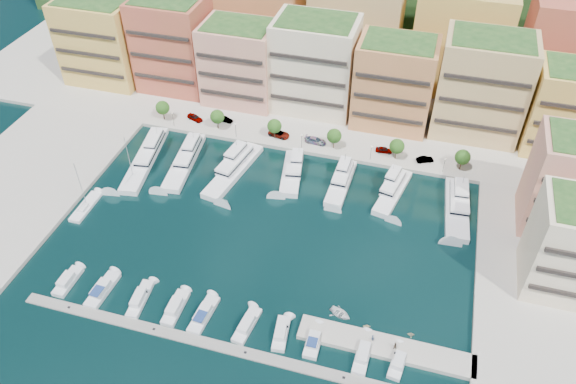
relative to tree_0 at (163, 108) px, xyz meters
The scene contains 61 objects.
ground 52.39m from the tree_0, 39.95° to the right, with size 400.00×400.00×0.00m, color black.
north_quay 49.34m from the tree_0, 35.47° to the left, with size 220.00×64.00×2.00m, color #9E998E.
east_quay 110.22m from the tree_0, 22.14° to the right, with size 34.00×76.00×2.00m, color #9E998E.
west_quay 47.21m from the tree_0, 117.93° to the right, with size 34.00×76.00×2.00m, color #9E998E.
hillside 86.46m from the tree_0, 62.40° to the left, with size 240.00×40.00×58.00m, color #1A3616.
south_pontoon 73.65m from the tree_0, 59.77° to the right, with size 72.00×2.20×0.35m, color gray.
finger_pier 89.46m from the tree_0, 38.41° to the right, with size 32.00×5.00×2.00m, color #9E998E.
apartment_0 31.96m from the tree_0, 147.61° to the left, with size 22.00×16.50×24.80m.
apartment_1 21.20m from the tree_0, 102.21° to the left, with size 20.00×16.50×26.80m.
apartment_2 24.86m from the tree_0, 44.13° to the left, with size 20.00×15.50×22.80m.
apartment_3 43.22m from the tree_0, 25.95° to the left, with size 22.00×16.50×25.80m.
apartment_4 62.75m from the tree_0, 15.37° to the left, with size 20.00×15.50×23.80m.
apartment_5 84.60m from the tree_0, 12.71° to the left, with size 22.00×16.50×26.80m.
apartment_6 105.57m from the tree_0, ahead, with size 20.00×15.50×22.80m.
apartment_east_a 103.17m from the tree_0, ahead, with size 18.00×14.50×22.80m.
backblock_0 44.63m from the tree_0, 110.32° to the left, with size 26.00×18.00×30.00m, color #FAE5C1.
backblock_1 44.63m from the tree_0, 69.68° to the left, with size 26.00×18.00×30.00m, color #D58550.
backblock_2 61.58m from the tree_0, 41.99° to the left, with size 26.00×18.00×30.00m, color tan.
backblock_3 85.98m from the tree_0, 28.37° to the left, with size 26.00×18.00×30.00m, color gold.
backblock_4 113.10m from the tree_0, 21.09° to the left, with size 26.00×18.00×30.00m, color #BE4C3F.
tree_0 is the anchor object (origin of this frame).
tree_1 16.00m from the tree_0, ahead, with size 3.80×3.80×5.65m.
tree_2 32.00m from the tree_0, ahead, with size 3.80×3.80×5.65m.
tree_3 48.00m from the tree_0, ahead, with size 3.80×3.80×5.65m.
tree_4 64.00m from the tree_0, ahead, with size 3.80×3.80×5.65m.
tree_5 80.00m from the tree_0, ahead, with size 3.80×3.80×5.65m.
lamppost_0 4.70m from the tree_0, 29.90° to the right, with size 0.30×0.30×4.20m.
lamppost_1 22.14m from the tree_0, ahead, with size 0.30×0.30×4.20m.
lamppost_2 40.08m from the tree_0, ahead, with size 0.30×0.30×4.20m.
lamppost_3 58.05m from the tree_0, ahead, with size 0.30×0.30×4.20m.
lamppost_4 76.04m from the tree_0, ahead, with size 0.30×0.30×4.20m.
yacht_0 17.24m from the tree_0, 79.95° to the right, with size 8.68×26.85×7.30m.
yacht_1 20.27m from the tree_0, 49.22° to the right, with size 7.31×23.40×7.30m.
yacht_2 30.38m from the tree_0, 29.78° to the right, with size 8.52×23.36×7.30m.
yacht_3 42.31m from the tree_0, 16.76° to the right, with size 7.28×17.24×7.30m.
yacht_4 54.32m from the tree_0, 13.26° to the right, with size 4.69×17.33×7.30m.
yacht_5 66.52m from the tree_0, 10.81° to the right, with size 7.43×17.84×7.30m.
yacht_6 81.46m from the tree_0, ahead, with size 6.47×20.90×7.30m.
cruiser_0 58.58m from the tree_0, 83.77° to the right, with size 2.64×7.64×2.55m.
cruiser_1 59.97m from the tree_0, 76.31° to the right, with size 3.25×9.25×2.66m.
cruiser_2 62.40m from the tree_0, 68.94° to the right, with size 3.18×9.21×2.55m.
cruiser_3 65.47m from the tree_0, 62.77° to the right, with size 2.77×8.34×2.55m.
cruiser_4 68.34m from the tree_0, 58.44° to the right, with size 3.33×9.19×2.66m.
cruiser_5 73.24m from the tree_0, 52.61° to the right, with size 3.44×8.59×2.55m.
cruiser_6 77.47m from the tree_0, 48.67° to the right, with size 3.27×7.70×2.55m.
cruiser_7 81.68m from the tree_0, 45.41° to the right, with size 2.70×7.15×2.66m.
cruiser_8 88.31m from the tree_0, 41.19° to the right, with size 2.69×8.75×2.55m.
cruiser_9 93.10m from the tree_0, 38.64° to the right, with size 3.23×7.33×2.55m.
sailboat_2 26.05m from the tree_0, 82.18° to the right, with size 2.86×9.34×13.20m.
sailboat_1 37.73m from the tree_0, 93.35° to the right, with size 2.94×10.34×13.20m.
tender_1 84.07m from the tree_0, 38.24° to the right, with size 1.29×1.49×0.79m, color beige.
tender_0 79.06m from the tree_0, 39.82° to the right, with size 3.08×4.31×0.89m, color white.
tender_3 90.30m from the tree_0, 34.76° to the right, with size 1.19×1.38×0.73m, color #C0B792.
car_0 9.07m from the tree_0, 13.56° to the left, with size 1.91×4.75×1.62m, color gray.
car_1 17.39m from the tree_0, 12.15° to the left, with size 1.42×4.06×1.34m, color gray.
car_2 33.05m from the tree_0, ahead, with size 2.64×5.73×1.59m, color gray.
car_3 43.03m from the tree_0, ahead, with size 2.26×5.55×1.61m, color gray.
car_4 60.94m from the tree_0, ahead, with size 1.72×4.28×1.46m, color gray.
car_5 71.41m from the tree_0, ahead, with size 1.50×4.29×1.41m, color gray.
person_0 87.23m from the tree_0, 39.27° to the right, with size 0.59×0.39×1.62m, color #2A3A55.
person_1 90.72m from the tree_0, 37.92° to the right, with size 0.83×0.64×1.70m, color #4C3D2E.
Camera 1 is at (29.05, -82.41, 88.18)m, focal length 35.00 mm.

